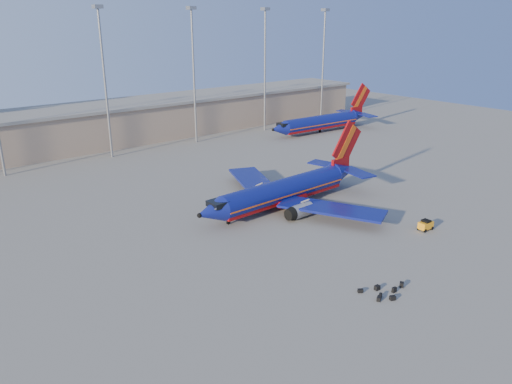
{
  "coord_description": "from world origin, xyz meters",
  "views": [
    {
      "loc": [
        -43.75,
        -47.27,
        26.29
      ],
      "look_at": [
        -3.43,
        2.21,
        4.0
      ],
      "focal_mm": 35.0,
      "sensor_mm": 36.0,
      "label": 1
    }
  ],
  "objects": [
    {
      "name": "light_mast_row",
      "position": [
        5.0,
        46.0,
        17.55
      ],
      "size": [
        101.6,
        1.6,
        28.65
      ],
      "color": "gray",
      "rests_on": "ground"
    },
    {
      "name": "baggage_tug",
      "position": [
        11.49,
        -14.68,
        0.73
      ],
      "size": [
        2.03,
        1.29,
        1.41
      ],
      "rotation": [
        0.0,
        0.0,
        -0.06
      ],
      "color": "orange",
      "rests_on": "ground"
    },
    {
      "name": "terminal_building",
      "position": [
        10.0,
        58.0,
        4.32
      ],
      "size": [
        122.0,
        16.0,
        8.5
      ],
      "color": "gray",
      "rests_on": "ground"
    },
    {
      "name": "ground",
      "position": [
        0.0,
        0.0,
        0.0
      ],
      "size": [
        220.0,
        220.0,
        0.0
      ],
      "primitive_type": "plane",
      "color": "slate",
      "rests_on": "ground"
    },
    {
      "name": "luggage_pile",
      "position": [
        -5.84,
        -21.3,
        0.24
      ],
      "size": [
        4.81,
        3.5,
        0.54
      ],
      "color": "black",
      "rests_on": "ground"
    },
    {
      "name": "aircraft_second",
      "position": [
        44.66,
        35.54,
        2.48
      ],
      "size": [
        31.94,
        12.43,
        10.81
      ],
      "rotation": [
        0.0,
        0.0,
        -0.05
      ],
      "color": "navy",
      "rests_on": "ground"
    },
    {
      "name": "aircraft_main",
      "position": [
        3.54,
        3.59,
        2.35
      ],
      "size": [
        32.56,
        31.31,
        11.02
      ],
      "rotation": [
        0.0,
        0.0,
        0.03
      ],
      "color": "navy",
      "rests_on": "ground"
    }
  ]
}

